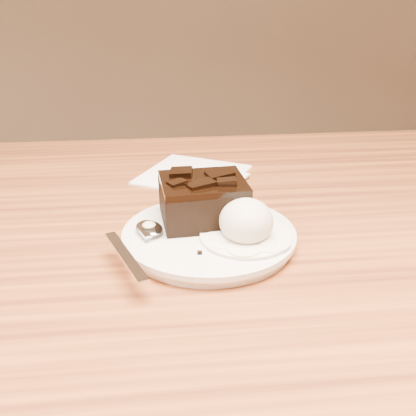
{
  "coord_description": "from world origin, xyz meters",
  "views": [
    {
      "loc": [
        0.02,
        -0.53,
        1.03
      ],
      "look_at": [
        0.07,
        -0.01,
        0.79
      ],
      "focal_mm": 44.5,
      "sensor_mm": 36.0,
      "label": 1
    }
  ],
  "objects": [
    {
      "name": "ice_cream_scoop",
      "position": [
        0.11,
        -0.04,
        0.79
      ],
      "size": [
        0.06,
        0.06,
        0.05
      ],
      "primitive_type": "ellipsoid",
      "color": "beige",
      "rests_on": "plate"
    },
    {
      "name": "napkin",
      "position": [
        0.07,
        0.2,
        0.75
      ],
      "size": [
        0.19,
        0.19,
        0.01
      ],
      "primitive_type": "cube",
      "rotation": [
        0.0,
        0.0,
        -0.51
      ],
      "color": "white",
      "rests_on": "dining_table"
    },
    {
      "name": "crumb_a",
      "position": [
        0.1,
        -0.06,
        0.77
      ],
      "size": [
        0.01,
        0.01,
        0.0
      ],
      "primitive_type": "cube",
      "rotation": [
        0.0,
        0.0,
        1.4
      ],
      "color": "black",
      "rests_on": "plate"
    },
    {
      "name": "plate",
      "position": [
        0.07,
        -0.02,
        0.76
      ],
      "size": [
        0.19,
        0.19,
        0.02
      ],
      "primitive_type": "cylinder",
      "color": "white",
      "rests_on": "dining_table"
    },
    {
      "name": "crumb_b",
      "position": [
        0.06,
        -0.07,
        0.77
      ],
      "size": [
        0.01,
        0.01,
        0.0
      ],
      "primitive_type": "cube",
      "rotation": [
        0.0,
        0.0,
        1.52
      ],
      "color": "black",
      "rests_on": "plate"
    },
    {
      "name": "melt_puddle",
      "position": [
        0.11,
        -0.04,
        0.77
      ],
      "size": [
        0.1,
        0.1,
        0.0
      ],
      "primitive_type": "cylinder",
      "color": "white",
      "rests_on": "plate"
    },
    {
      "name": "crumb_c",
      "position": [
        0.12,
        -0.03,
        0.77
      ],
      "size": [
        0.01,
        0.01,
        0.0
      ],
      "primitive_type": "cube",
      "rotation": [
        0.0,
        0.0,
        0.26
      ],
      "color": "black",
      "rests_on": "plate"
    },
    {
      "name": "spoon",
      "position": [
        0.01,
        -0.02,
        0.77
      ],
      "size": [
        0.08,
        0.16,
        0.01
      ],
      "primitive_type": null,
      "rotation": [
        0.0,
        0.0,
        0.35
      ],
      "color": "silver",
      "rests_on": "plate"
    },
    {
      "name": "brownie",
      "position": [
        0.07,
        0.01,
        0.79
      ],
      "size": [
        0.1,
        0.09,
        0.04
      ],
      "primitive_type": "cube",
      "rotation": [
        0.0,
        0.0,
        0.07
      ],
      "color": "black",
      "rests_on": "plate"
    }
  ]
}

